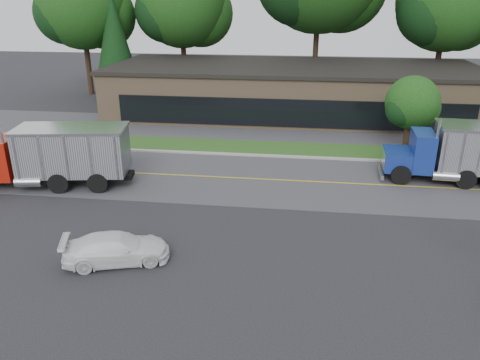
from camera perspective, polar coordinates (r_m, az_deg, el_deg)
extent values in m
plane|color=#313136|center=(19.48, -1.86, -9.48)|extent=(140.00, 140.00, 0.00)
cube|color=#57575C|center=(27.51, 1.17, 0.15)|extent=(60.00, 8.00, 0.02)
cube|color=gold|center=(27.51, 1.17, 0.15)|extent=(60.00, 0.12, 0.01)
cube|color=#9E9E99|center=(31.44, 2.03, 2.93)|extent=(60.00, 0.30, 0.12)
cube|color=#28581E|center=(33.14, 2.34, 3.92)|extent=(60.00, 3.40, 0.03)
cube|color=#57575C|center=(37.92, 3.05, 6.19)|extent=(60.00, 7.00, 0.02)
cube|color=#94785A|center=(43.22, 6.46, 10.72)|extent=(32.00, 12.00, 4.00)
cylinder|color=#382619|center=(54.09, -17.92, 12.54)|extent=(0.56, 0.56, 4.96)
sphere|color=#183F11|center=(53.56, -18.78, 19.64)|extent=(9.07, 9.07, 9.07)
sphere|color=#183F11|center=(53.93, -16.38, 18.69)|extent=(6.80, 6.80, 6.80)
sphere|color=black|center=(53.44, -20.51, 18.51)|extent=(6.24, 6.24, 6.24)
cylinder|color=#382619|center=(52.59, -6.80, 13.23)|extent=(0.56, 0.56, 5.06)
sphere|color=#183F11|center=(52.06, -7.15, 20.73)|extent=(9.26, 9.26, 9.26)
sphere|color=#183F11|center=(52.81, -4.83, 19.56)|extent=(6.94, 6.94, 6.94)
sphere|color=black|center=(51.61, -9.01, 19.67)|extent=(6.37, 6.37, 6.37)
cylinder|color=#382619|center=(50.91, 9.09, 13.78)|extent=(0.56, 0.56, 6.71)
cylinder|color=#382619|center=(51.72, 22.74, 11.65)|extent=(0.56, 0.56, 5.14)
sphere|color=#183F11|center=(51.18, 23.91, 19.33)|extent=(9.41, 9.41, 9.41)
sphere|color=#183F11|center=(52.82, 25.30, 17.85)|extent=(7.06, 7.06, 7.06)
sphere|color=black|center=(49.98, 22.33, 18.51)|extent=(6.47, 6.47, 6.47)
cylinder|color=#382619|center=(51.02, -14.46, 10.13)|extent=(0.44, 0.44, 1.00)
cone|color=black|center=(50.29, -15.04, 16.11)|extent=(4.68, 4.68, 9.58)
cylinder|color=#382619|center=(33.52, 19.70, 4.56)|extent=(0.56, 0.56, 1.90)
sphere|color=#183F11|center=(32.91, 20.26, 8.86)|extent=(3.48, 3.48, 3.48)
sphere|color=#183F11|center=(33.56, 21.12, 8.21)|extent=(2.61, 2.61, 2.61)
sphere|color=black|center=(32.55, 19.36, 8.25)|extent=(2.39, 2.39, 2.39)
cube|color=black|center=(28.54, -22.52, 0.48)|extent=(9.75, 2.55, 0.28)
cube|color=#AD1A0C|center=(29.11, -27.12, 2.52)|extent=(2.05, 2.64, 2.20)
cube|color=silver|center=(27.53, -19.66, 3.34)|extent=(6.14, 3.40, 2.50)
cube|color=silver|center=(27.18, -20.00, 5.94)|extent=(6.31, 3.57, 0.12)
cylinder|color=black|center=(28.89, -17.85, 1.36)|extent=(1.14, 0.52, 1.10)
cylinder|color=black|center=(26.84, -19.12, -0.35)|extent=(1.14, 0.52, 1.10)
cube|color=black|center=(29.63, 23.98, 1.00)|extent=(6.65, 1.41, 0.28)
cube|color=navy|center=(28.92, 18.61, 2.44)|extent=(1.72, 2.39, 1.10)
cube|color=navy|center=(28.95, 21.28, 3.36)|extent=(1.29, 2.47, 2.20)
cube|color=black|center=(28.74, 20.41, 4.20)|extent=(0.19, 2.10, 0.90)
cube|color=silver|center=(29.49, 26.56, 3.46)|extent=(4.09, 2.74, 2.50)
cube|color=silver|center=(29.16, 26.99, 5.89)|extent=(4.25, 2.90, 0.12)
cylinder|color=black|center=(30.19, 18.52, 2.13)|extent=(1.12, 0.42, 1.10)
cylinder|color=black|center=(28.04, 19.03, 0.60)|extent=(1.12, 0.42, 1.10)
cylinder|color=black|center=(31.04, 26.13, 1.53)|extent=(1.12, 0.42, 1.10)
cylinder|color=black|center=(28.96, 27.17, 0.00)|extent=(1.12, 0.42, 1.10)
imported|color=white|center=(19.57, -14.83, -8.06)|extent=(4.51, 2.91, 1.21)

